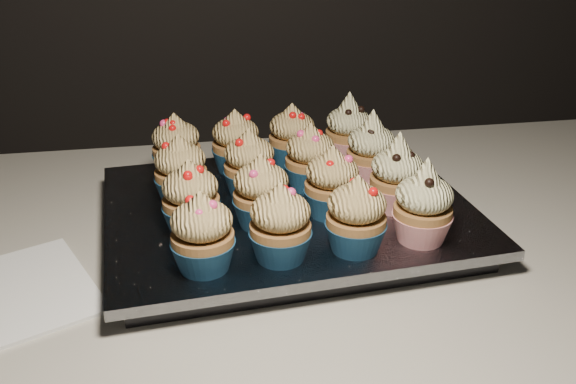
% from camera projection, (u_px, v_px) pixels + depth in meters
% --- Properties ---
extents(worktop, '(2.44, 0.64, 0.04)m').
position_uv_depth(worktop, '(334.00, 235.00, 0.80)').
color(worktop, beige).
rests_on(worktop, cabinet).
extents(napkin, '(0.22, 0.22, 0.00)m').
position_uv_depth(napkin, '(4.00, 297.00, 0.64)').
color(napkin, white).
rests_on(napkin, worktop).
extents(baking_tray, '(0.41, 0.33, 0.02)m').
position_uv_depth(baking_tray, '(288.00, 221.00, 0.77)').
color(baking_tray, black).
rests_on(baking_tray, worktop).
extents(foil_lining, '(0.45, 0.36, 0.01)m').
position_uv_depth(foil_lining, '(288.00, 209.00, 0.76)').
color(foil_lining, silver).
rests_on(foil_lining, baking_tray).
extents(cupcake_0, '(0.06, 0.06, 0.08)m').
position_uv_depth(cupcake_0, '(202.00, 235.00, 0.62)').
color(cupcake_0, navy).
rests_on(cupcake_0, foil_lining).
extents(cupcake_1, '(0.06, 0.06, 0.08)m').
position_uv_depth(cupcake_1, '(280.00, 225.00, 0.63)').
color(cupcake_1, navy).
rests_on(cupcake_1, foil_lining).
extents(cupcake_2, '(0.06, 0.06, 0.08)m').
position_uv_depth(cupcake_2, '(356.00, 217.00, 0.65)').
color(cupcake_2, navy).
rests_on(cupcake_2, foil_lining).
extents(cupcake_3, '(0.06, 0.06, 0.10)m').
position_uv_depth(cupcake_3, '(423.00, 206.00, 0.67)').
color(cupcake_3, red).
rests_on(cupcake_3, foil_lining).
extents(cupcake_4, '(0.06, 0.06, 0.08)m').
position_uv_depth(cupcake_4, '(191.00, 199.00, 0.69)').
color(cupcake_4, navy).
rests_on(cupcake_4, foil_lining).
extents(cupcake_5, '(0.06, 0.06, 0.08)m').
position_uv_depth(cupcake_5, '(261.00, 194.00, 0.70)').
color(cupcake_5, navy).
rests_on(cupcake_5, foil_lining).
extents(cupcake_6, '(0.06, 0.06, 0.08)m').
position_uv_depth(cupcake_6, '(332.00, 184.00, 0.72)').
color(cupcake_6, navy).
rests_on(cupcake_6, foil_lining).
extents(cupcake_7, '(0.06, 0.06, 0.10)m').
position_uv_depth(cupcake_7, '(397.00, 176.00, 0.73)').
color(cupcake_7, red).
rests_on(cupcake_7, foil_lining).
extents(cupcake_8, '(0.06, 0.06, 0.08)m').
position_uv_depth(cupcake_8, '(181.00, 171.00, 0.75)').
color(cupcake_8, navy).
rests_on(cupcake_8, foil_lining).
extents(cupcake_9, '(0.06, 0.06, 0.08)m').
position_uv_depth(cupcake_9, '(249.00, 165.00, 0.77)').
color(cupcake_9, navy).
rests_on(cupcake_9, foil_lining).
extents(cupcake_10, '(0.06, 0.06, 0.08)m').
position_uv_depth(cupcake_10, '(310.00, 159.00, 0.79)').
color(cupcake_10, navy).
rests_on(cupcake_10, foil_lining).
extents(cupcake_11, '(0.06, 0.06, 0.10)m').
position_uv_depth(cupcake_11, '(371.00, 151.00, 0.81)').
color(cupcake_11, red).
rests_on(cupcake_11, foil_lining).
extents(cupcake_12, '(0.06, 0.06, 0.08)m').
position_uv_depth(cupcake_12, '(176.00, 148.00, 0.82)').
color(cupcake_12, navy).
rests_on(cupcake_12, foil_lining).
extents(cupcake_13, '(0.06, 0.06, 0.08)m').
position_uv_depth(cupcake_13, '(236.00, 143.00, 0.83)').
color(cupcake_13, navy).
rests_on(cupcake_13, foil_lining).
extents(cupcake_14, '(0.06, 0.06, 0.08)m').
position_uv_depth(cupcake_14, '(292.00, 137.00, 0.86)').
color(cupcake_14, navy).
rests_on(cupcake_14, foil_lining).
extents(cupcake_15, '(0.06, 0.06, 0.10)m').
position_uv_depth(cupcake_15, '(348.00, 130.00, 0.87)').
color(cupcake_15, red).
rests_on(cupcake_15, foil_lining).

